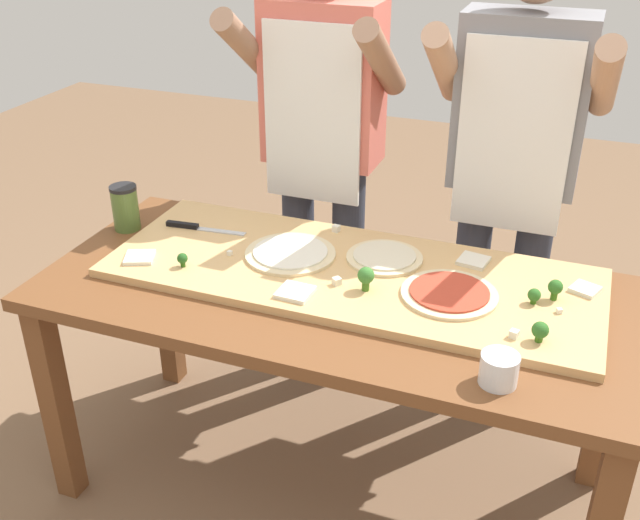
% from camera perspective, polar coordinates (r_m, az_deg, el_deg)
% --- Properties ---
extents(ground_plane, '(8.00, 8.00, 0.00)m').
position_cam_1_polar(ground_plane, '(2.60, 0.95, -16.78)').
color(ground_plane, brown).
extents(prep_table, '(1.71, 0.77, 0.76)m').
position_cam_1_polar(prep_table, '(2.18, 1.08, -4.46)').
color(prep_table, brown).
rests_on(prep_table, ground).
extents(cutting_board, '(1.44, 0.55, 0.03)m').
position_cam_1_polar(cutting_board, '(2.18, 2.34, -1.01)').
color(cutting_board, tan).
rests_on(cutting_board, prep_table).
extents(chefs_knife, '(0.27, 0.05, 0.02)m').
position_cam_1_polar(chefs_knife, '(2.45, -9.62, 2.52)').
color(chefs_knife, '#B7BABF').
rests_on(chefs_knife, cutting_board).
extents(pizza_whole_tomato_red, '(0.27, 0.27, 0.02)m').
position_cam_1_polar(pizza_whole_tomato_red, '(2.07, 9.90, -2.54)').
color(pizza_whole_tomato_red, beige).
rests_on(pizza_whole_tomato_red, cutting_board).
extents(pizza_whole_white_garlic, '(0.28, 0.28, 0.02)m').
position_cam_1_polar(pizza_whole_white_garlic, '(2.25, -2.29, 0.53)').
color(pizza_whole_white_garlic, beige).
rests_on(pizza_whole_white_garlic, cutting_board).
extents(pizza_whole_cheese_artichoke, '(0.23, 0.23, 0.02)m').
position_cam_1_polar(pizza_whole_cheese_artichoke, '(2.23, 4.97, 0.22)').
color(pizza_whole_cheese_artichoke, beige).
rests_on(pizza_whole_cheese_artichoke, cutting_board).
extents(pizza_slice_near_left, '(0.10, 0.10, 0.01)m').
position_cam_1_polar(pizza_slice_near_left, '(2.26, 11.70, -0.05)').
color(pizza_slice_near_left, silver).
rests_on(pizza_slice_near_left, cutting_board).
extents(pizza_slice_near_right, '(0.11, 0.11, 0.01)m').
position_cam_1_polar(pizza_slice_near_right, '(2.29, -13.69, 0.20)').
color(pizza_slice_near_right, silver).
rests_on(pizza_slice_near_right, cutting_board).
extents(pizza_slice_far_right, '(0.09, 0.09, 0.01)m').
position_cam_1_polar(pizza_slice_far_right, '(2.19, 19.68, -2.12)').
color(pizza_slice_far_right, silver).
rests_on(pizza_slice_far_right, cutting_board).
extents(pizza_slice_center, '(0.10, 0.10, 0.01)m').
position_cam_1_polar(pizza_slice_center, '(2.05, -1.91, -2.48)').
color(pizza_slice_center, silver).
rests_on(pizza_slice_center, cutting_board).
extents(broccoli_floret_front_left, '(0.05, 0.05, 0.07)m').
position_cam_1_polar(broccoli_floret_front_left, '(2.05, 3.55, -1.28)').
color(broccoli_floret_front_left, '#3F7220').
rests_on(broccoli_floret_front_left, cutting_board).
extents(broccoli_floret_front_right, '(0.04, 0.04, 0.05)m').
position_cam_1_polar(broccoli_floret_front_right, '(1.92, 16.55, -5.22)').
color(broccoli_floret_front_right, '#366618').
rests_on(broccoli_floret_front_right, cutting_board).
extents(broccoli_floret_center_left, '(0.03, 0.03, 0.04)m').
position_cam_1_polar(broccoli_floret_center_left, '(2.21, -10.52, 0.08)').
color(broccoli_floret_center_left, '#2C5915').
rests_on(broccoli_floret_center_left, cutting_board).
extents(broccoli_floret_center_right, '(0.04, 0.04, 0.06)m').
position_cam_1_polar(broccoli_floret_center_right, '(2.11, 17.62, -2.05)').
color(broccoli_floret_center_right, '#366618').
rests_on(broccoli_floret_center_right, cutting_board).
extents(broccoli_floret_back_right, '(0.04, 0.04, 0.04)m').
position_cam_1_polar(broccoli_floret_back_right, '(2.08, 16.12, -2.62)').
color(broccoli_floret_back_right, '#366618').
rests_on(broccoli_floret_back_right, cutting_board).
extents(cheese_crumble_a, '(0.02, 0.02, 0.02)m').
position_cam_1_polar(cheese_crumble_a, '(2.39, 1.24, 2.43)').
color(cheese_crumble_a, white).
rests_on(cheese_crumble_a, cutting_board).
extents(cheese_crumble_b, '(0.03, 0.03, 0.02)m').
position_cam_1_polar(cheese_crumble_b, '(2.09, 1.30, -1.65)').
color(cheese_crumble_b, silver).
rests_on(cheese_crumble_b, cutting_board).
extents(cheese_crumble_c, '(0.02, 0.02, 0.01)m').
position_cam_1_polar(cheese_crumble_c, '(2.27, -6.95, 0.53)').
color(cheese_crumble_c, white).
rests_on(cheese_crumble_c, cutting_board).
extents(cheese_crumble_d, '(0.02, 0.02, 0.01)m').
position_cam_1_polar(cheese_crumble_d, '(2.06, 17.90, -3.74)').
color(cheese_crumble_d, white).
rests_on(cheese_crumble_d, cutting_board).
extents(cheese_crumble_e, '(0.03, 0.03, 0.02)m').
position_cam_1_polar(cheese_crumble_e, '(1.93, 14.67, -5.52)').
color(cheese_crumble_e, silver).
rests_on(cheese_crumble_e, cutting_board).
extents(flour_cup, '(0.09, 0.09, 0.08)m').
position_cam_1_polar(flour_cup, '(1.79, 13.56, -8.29)').
color(flour_cup, white).
rests_on(flour_cup, prep_table).
extents(sauce_jar, '(0.09, 0.09, 0.15)m').
position_cam_1_polar(sauce_jar, '(2.53, -14.72, 3.92)').
color(sauce_jar, '#517033').
rests_on(sauce_jar, prep_table).
extents(cook_left, '(0.54, 0.39, 1.67)m').
position_cam_1_polar(cook_left, '(2.63, 0.17, 9.67)').
color(cook_left, '#333847').
rests_on(cook_left, ground).
extents(cook_right, '(0.54, 0.39, 1.67)m').
position_cam_1_polar(cook_right, '(2.49, 14.68, 7.64)').
color(cook_right, '#333847').
rests_on(cook_right, ground).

